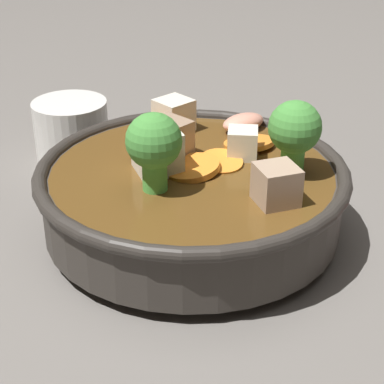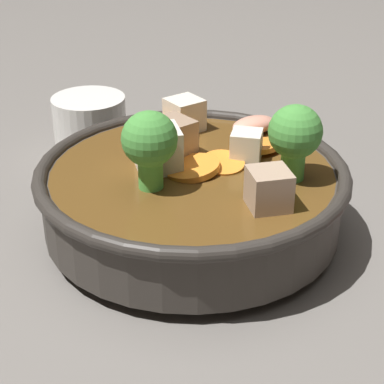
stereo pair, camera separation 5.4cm
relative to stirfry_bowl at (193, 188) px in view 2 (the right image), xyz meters
The scene contains 3 objects.
ground_plane 0.04m from the stirfry_bowl, 113.74° to the left, with size 3.00×3.00×0.00m, color slate.
stirfry_bowl is the anchor object (origin of this frame).
tea_cup 0.20m from the stirfry_bowl, 43.53° to the left, with size 0.08×0.08×0.06m.
Camera 2 is at (-0.47, -0.08, 0.30)m, focal length 60.00 mm.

